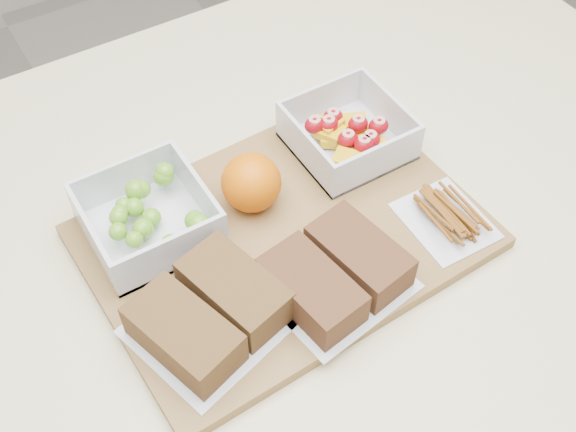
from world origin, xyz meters
The scene contains 8 objects.
counter centered at (0.00, 0.00, 0.45)m, with size 1.20×0.90×0.90m, color beige.
cutting_board centered at (-0.01, 0.01, 0.91)m, with size 0.42×0.30×0.02m, color olive.
grape_container centered at (-0.13, 0.09, 0.94)m, with size 0.13×0.13×0.06m.
fruit_container centered at (0.13, 0.08, 0.94)m, with size 0.13×0.13×0.05m.
orange centered at (-0.02, 0.06, 0.95)m, with size 0.07×0.07×0.07m, color #DE6505.
sandwich_bag_left centered at (-0.13, -0.05, 0.94)m, with size 0.18×0.17×0.05m.
sandwich_bag_center centered at (0.00, -0.08, 0.94)m, with size 0.16×0.15×0.04m.
pretzel_bag centered at (0.16, -0.07, 0.93)m, with size 0.09×0.11×0.02m.
Camera 1 is at (-0.26, -0.42, 1.55)m, focal length 45.00 mm.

